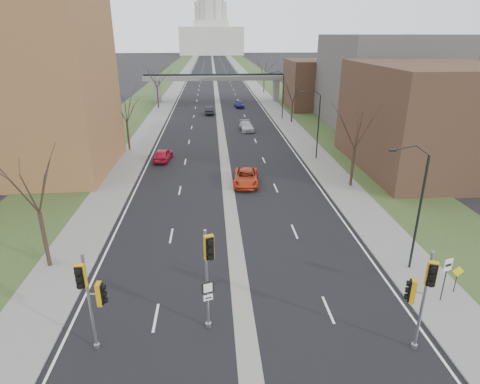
{
  "coord_description": "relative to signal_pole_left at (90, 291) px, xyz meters",
  "views": [
    {
      "loc": [
        -1.53,
        -16.88,
        15.08
      ],
      "look_at": [
        0.43,
        10.62,
        4.18
      ],
      "focal_mm": 30.0,
      "sensor_mm": 36.0,
      "label": 1
    }
  ],
  "objects": [
    {
      "name": "pedestrian_bridge",
      "position": [
        7.54,
        80.32,
        1.23
      ],
      "size": [
        34.0,
        3.0,
        6.45
      ],
      "color": "slate",
      "rests_on": "ground"
    },
    {
      "name": "warning_sign",
      "position": [
        20.76,
        3.36,
        -2.28
      ],
      "size": [
        0.73,
        0.06,
        1.87
      ],
      "rotation": [
        0.0,
        0.0,
        -0.01
      ],
      "color": "black",
      "rests_on": "sidewalk_right"
    },
    {
      "name": "grass_verge_right",
      "position": [
        25.54,
        150.32,
        -3.56
      ],
      "size": [
        8.0,
        600.0,
        0.1
      ],
      "primitive_type": "cube",
      "color": "#273D1C",
      "rests_on": "ground"
    },
    {
      "name": "streetlight_near",
      "position": [
        18.53,
        6.32,
        3.34
      ],
      "size": [
        2.61,
        0.2,
        8.7
      ],
      "color": "black",
      "rests_on": "sidewalk_right"
    },
    {
      "name": "sidewalk_right",
      "position": [
        19.54,
        150.32,
        -3.55
      ],
      "size": [
        4.0,
        600.0,
        0.12
      ],
      "primitive_type": "cube",
      "color": "gray",
      "rests_on": "ground"
    },
    {
      "name": "road_surface",
      "position": [
        7.54,
        150.32,
        -3.61
      ],
      "size": [
        20.0,
        600.0,
        0.01
      ],
      "primitive_type": "cube",
      "color": "black",
      "rests_on": "ground"
    },
    {
      "name": "signal_pole_left",
      "position": [
        0.0,
        0.0,
        0.0
      ],
      "size": [
        1.0,
        0.96,
        5.52
      ],
      "rotation": [
        0.0,
        0.0,
        -0.03
      ],
      "color": "gray",
      "rests_on": "ground"
    },
    {
      "name": "tree_left_b",
      "position": [
        -5.46,
        38.32,
        2.61
      ],
      "size": [
        6.75,
        6.75,
        8.81
      ],
      "color": "#382B21",
      "rests_on": "sidewalk_left"
    },
    {
      "name": "signal_pole_median",
      "position": [
        5.64,
        1.09,
        0.54
      ],
      "size": [
        0.81,
        1.0,
        5.96
      ],
      "rotation": [
        0.0,
        0.0,
        0.32
      ],
      "color": "gray",
      "rests_on": "ground"
    },
    {
      "name": "commercial_block_far",
      "position": [
        29.54,
        70.32,
        1.39
      ],
      "size": [
        14.0,
        14.0,
        10.0
      ],
      "primitive_type": "cube",
      "color": "#4B3423",
      "rests_on": "ground"
    },
    {
      "name": "car_right_far",
      "position": [
        12.12,
        72.03,
        -2.83
      ],
      "size": [
        2.23,
        4.73,
        1.57
      ],
      "primitive_type": "imported",
      "rotation": [
        0.0,
        0.0,
        0.08
      ],
      "color": "navy",
      "rests_on": "ground"
    },
    {
      "name": "car_right_mid",
      "position": [
        11.78,
        49.38,
        -2.89
      ],
      "size": [
        2.36,
        5.1,
        1.44
      ],
      "primitive_type": "imported",
      "rotation": [
        0.0,
        0.0,
        0.07
      ],
      "color": "#B4B4BC",
      "rests_on": "ground"
    },
    {
      "name": "tree_left_c",
      "position": [
        -5.46,
        72.32,
        3.43
      ],
      "size": [
        7.65,
        7.65,
        9.99
      ],
      "color": "#382B21",
      "rests_on": "sidewalk_left"
    },
    {
      "name": "sidewalk_left",
      "position": [
        -4.46,
        150.32,
        -3.55
      ],
      "size": [
        4.0,
        600.0,
        0.12
      ],
      "primitive_type": "cube",
      "color": "gray",
      "rests_on": "ground"
    },
    {
      "name": "commercial_block_near",
      "position": [
        31.54,
        28.32,
        2.39
      ],
      "size": [
        16.0,
        20.0,
        12.0
      ],
      "primitive_type": "cube",
      "color": "#4B3423",
      "rests_on": "ground"
    },
    {
      "name": "car_left_far",
      "position": [
        5.54,
        64.64,
        -2.85
      ],
      "size": [
        1.9,
        4.71,
        1.52
      ],
      "primitive_type": "imported",
      "rotation": [
        0.0,
        0.0,
        3.21
      ],
      "color": "black",
      "rests_on": "ground"
    },
    {
      "name": "signal_pole_right",
      "position": [
        15.86,
        -1.08,
        0.09
      ],
      "size": [
        0.95,
        1.28,
        5.66
      ],
      "rotation": [
        0.0,
        0.0,
        -0.36
      ],
      "color": "gray",
      "rests_on": "ground"
    },
    {
      "name": "streetlight_mid",
      "position": [
        18.53,
        32.32,
        3.34
      ],
      "size": [
        2.61,
        0.2,
        8.7
      ],
      "color": "black",
      "rests_on": "sidewalk_right"
    },
    {
      "name": "commercial_block_mid",
      "position": [
        35.54,
        52.32,
        3.89
      ],
      "size": [
        18.0,
        22.0,
        15.0
      ],
      "primitive_type": "cube",
      "color": "#56524E",
      "rests_on": "ground"
    },
    {
      "name": "car_right_near",
      "position": [
        9.54,
        23.77,
        -2.83
      ],
      "size": [
        3.14,
        5.85,
        1.56
      ],
      "primitive_type": "imported",
      "rotation": [
        0.0,
        0.0,
        -0.1
      ],
      "color": "#B52F13",
      "rests_on": "ground"
    },
    {
      "name": "speed_limit_sign",
      "position": [
        19.5,
        2.62,
        -1.52
      ],
      "size": [
        0.6,
        0.22,
        2.87
      ],
      "rotation": [
        0.0,
        0.0,
        0.31
      ],
      "color": "black",
      "rests_on": "sidewalk_right"
    },
    {
      "name": "streetlight_far",
      "position": [
        18.53,
        58.32,
        3.34
      ],
      "size": [
        2.61,
        0.2,
        8.7
      ],
      "color": "black",
      "rests_on": "sidewalk_right"
    },
    {
      "name": "car_left_near",
      "position": [
        -0.27,
        33.1,
        -2.83
      ],
      "size": [
        2.38,
        4.79,
        1.57
      ],
      "primitive_type": "imported",
      "rotation": [
        0.0,
        0.0,
        3.02
      ],
      "color": "#AD132C",
      "rests_on": "ground"
    },
    {
      "name": "grass_verge_left",
      "position": [
        -10.46,
        150.32,
        -3.56
      ],
      "size": [
        8.0,
        600.0,
        0.1
      ],
      "primitive_type": "cube",
      "color": "#273D1C",
      "rests_on": "ground"
    },
    {
      "name": "tree_right_a",
      "position": [
        20.54,
        22.32,
        3.02
      ],
      "size": [
        7.2,
        7.2,
        9.4
      ],
      "color": "#382B21",
      "rests_on": "sidewalk_right"
    },
    {
      "name": "ground",
      "position": [
        7.54,
        0.32,
        -3.61
      ],
      "size": [
        700.0,
        700.0,
        0.0
      ],
      "primitive_type": "plane",
      "color": "black",
      "rests_on": "ground"
    },
    {
      "name": "tree_right_b",
      "position": [
        20.54,
        55.32,
        2.21
      ],
      "size": [
        6.3,
        6.3,
        8.22
      ],
      "color": "#382B21",
      "rests_on": "sidewalk_right"
    },
    {
      "name": "median_strip",
      "position": [
        7.54,
        150.32,
        -3.61
      ],
      "size": [
        1.2,
        600.0,
        0.02
      ],
      "primitive_type": "cube",
      "color": "gray",
      "rests_on": "ground"
    },
    {
      "name": "tree_right_c",
      "position": [
        20.54,
        95.32,
        3.43
      ],
      "size": [
        7.65,
        7.65,
        9.99
      ],
      "color": "#382B21",
      "rests_on": "sidewalk_right"
    },
    {
      "name": "capitol",
      "position": [
        7.54,
        320.32,
        14.99
      ],
      "size": [
        48.0,
        42.0,
        55.75
      ],
      "color": "silver",
      "rests_on": "ground"
    },
    {
      "name": "tree_left_a",
      "position": [
        -5.46,
        8.32,
        3.02
      ],
      "size": [
        7.2,
        7.2,
        9.4
      ],
      "color": "#382B21",
      "rests_on": "sidewalk_left"
    }
  ]
}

